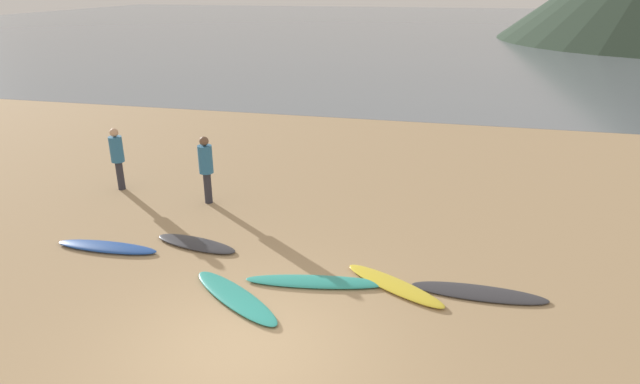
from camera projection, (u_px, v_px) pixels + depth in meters
ground_plane at (353, 160)px, 17.34m from camera, size 120.00×120.00×0.20m
ocean_water at (428, 26)px, 67.14m from camera, size 140.00×100.00×0.01m
surfboard_0 at (107, 247)px, 11.35m from camera, size 2.31×0.53×0.10m
surfboard_1 at (196, 244)px, 11.50m from camera, size 2.04×0.91×0.09m
surfboard_2 at (235, 297)px, 9.57m from camera, size 2.26×1.79×0.09m
surfboard_3 at (316, 282)px, 10.06m from camera, size 2.72×0.88×0.08m
surfboard_4 at (394, 285)px, 9.93m from camera, size 2.11×1.52×0.09m
surfboard_5 at (479, 293)px, 9.72m from camera, size 2.44×0.58×0.06m
person_0 at (117, 154)px, 14.26m from camera, size 0.35×0.35×1.71m
person_1 at (206, 164)px, 13.36m from camera, size 0.36×0.36×1.76m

